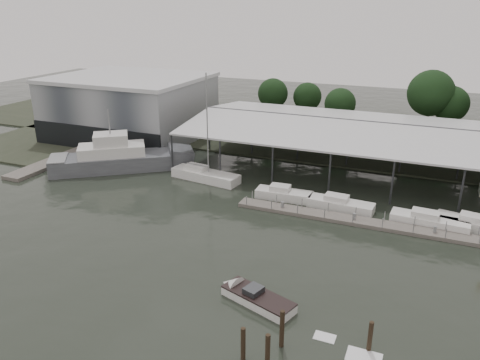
% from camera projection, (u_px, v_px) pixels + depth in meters
% --- Properties ---
extents(ground, '(200.00, 200.00, 0.00)m').
position_uv_depth(ground, '(194.00, 239.00, 46.35)').
color(ground, '#242A22').
rests_on(ground, ground).
extents(land_strip_far, '(140.00, 30.00, 0.30)m').
position_uv_depth(land_strip_far, '(306.00, 135.00, 82.55)').
color(land_strip_far, '#35392B').
rests_on(land_strip_far, ground).
extents(land_strip_west, '(20.00, 40.00, 0.30)m').
position_uv_depth(land_strip_west, '(79.00, 129.00, 86.67)').
color(land_strip_west, '#35392B').
rests_on(land_strip_west, ground).
extents(storage_warehouse, '(24.50, 20.50, 10.50)m').
position_uv_depth(storage_warehouse, '(131.00, 106.00, 80.44)').
color(storage_warehouse, gray).
rests_on(storage_warehouse, ground).
extents(covered_boat_shed, '(58.24, 24.00, 6.96)m').
position_uv_depth(covered_boat_shed, '(404.00, 130.00, 62.19)').
color(covered_boat_shed, silver).
rests_on(covered_boat_shed, ground).
extents(trawler_dock, '(3.00, 18.00, 0.50)m').
position_uv_depth(trawler_dock, '(59.00, 160.00, 69.20)').
color(trawler_dock, slate).
rests_on(trawler_dock, ground).
extents(floating_dock, '(28.00, 2.00, 1.40)m').
position_uv_depth(floating_dock, '(363.00, 222.00, 49.48)').
color(floating_dock, slate).
rests_on(floating_dock, ground).
extents(grey_trawler, '(18.74, 15.46, 8.84)m').
position_uv_depth(grey_trawler, '(122.00, 158.00, 65.55)').
color(grey_trawler, slate).
rests_on(grey_trawler, ground).
extents(white_sailboat, '(9.73, 3.89, 14.24)m').
position_uv_depth(white_sailboat, '(205.00, 175.00, 61.73)').
color(white_sailboat, white).
rests_on(white_sailboat, ground).
extents(speedboat_underway, '(17.21, 7.16, 2.00)m').
position_uv_depth(speedboat_underway, '(253.00, 296.00, 36.61)').
color(speedboat_underway, white).
rests_on(speedboat_underway, ground).
extents(moored_cruiser_0, '(6.76, 2.51, 1.70)m').
position_uv_depth(moored_cruiser_0, '(283.00, 194.00, 55.73)').
color(moored_cruiser_0, white).
rests_on(moored_cruiser_0, ground).
extents(moored_cruiser_1, '(7.54, 2.70, 1.70)m').
position_uv_depth(moored_cruiser_1, '(340.00, 204.00, 52.89)').
color(moored_cruiser_1, white).
rests_on(moored_cruiser_1, ground).
extents(moored_cruiser_2, '(7.96, 2.78, 1.70)m').
position_uv_depth(moored_cruiser_2, '(429.00, 221.00, 48.84)').
color(moored_cruiser_2, white).
rests_on(moored_cruiser_2, ground).
extents(moored_cruiser_3, '(8.84, 3.81, 1.70)m').
position_uv_depth(moored_cruiser_3, '(479.00, 226.00, 47.79)').
color(moored_cruiser_3, white).
rests_on(moored_cruiser_3, ground).
extents(horizon_tree_line, '(71.91, 10.12, 11.62)m').
position_uv_depth(horizon_tree_line, '(459.00, 103.00, 76.96)').
color(horizon_tree_line, '#312215').
rests_on(horizon_tree_line, ground).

